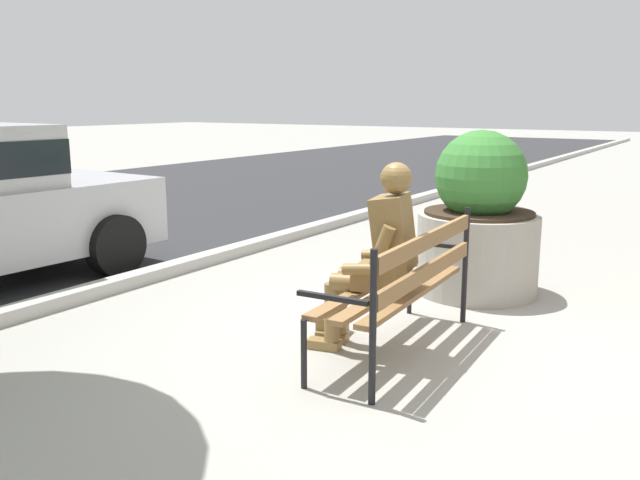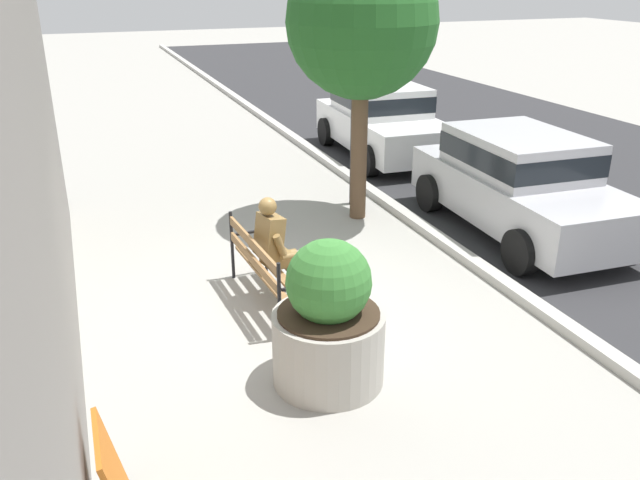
{
  "view_description": "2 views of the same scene",
  "coord_description": "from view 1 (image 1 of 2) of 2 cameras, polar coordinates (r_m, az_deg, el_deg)",
  "views": [
    {
      "loc": [
        -4.33,
        -2.1,
        1.77
      ],
      "look_at": [
        -0.15,
        0.58,
        0.75
      ],
      "focal_mm": 37.82,
      "sensor_mm": 36.0,
      "label": 1
    },
    {
      "loc": [
        6.88,
        -2.1,
        3.87
      ],
      "look_at": [
        -0.15,
        0.58,
        0.75
      ],
      "focal_mm": 36.83,
      "sensor_mm": 36.0,
      "label": 2
    }
  ],
  "objects": [
    {
      "name": "ground_plane",
      "position": [
        5.13,
        6.45,
        -8.67
      ],
      "size": [
        80.0,
        80.0,
        0.0
      ],
      "primitive_type": "plane",
      "color": "#9E9B93"
    },
    {
      "name": "curb_stone",
      "position": [
        6.83,
        -15.93,
        -3.34
      ],
      "size": [
        60.0,
        0.2,
        0.12
      ],
      "primitive_type": "cube",
      "color": "#B2AFA8",
      "rests_on": "ground"
    },
    {
      "name": "park_bench",
      "position": [
        4.79,
        7.21,
        -3.33
      ],
      "size": [
        1.83,
        0.63,
        0.95
      ],
      "color": "olive",
      "rests_on": "ground"
    },
    {
      "name": "bronze_statue_seated",
      "position": [
        4.79,
        4.57,
        -1.75
      ],
      "size": [
        0.6,
        0.85,
        1.37
      ],
      "color": "olive",
      "rests_on": "ground"
    },
    {
      "name": "concrete_planter",
      "position": [
        6.43,
        13.27,
        1.33
      ],
      "size": [
        1.12,
        1.12,
        1.52
      ],
      "color": "#A8A399",
      "rests_on": "ground"
    }
  ]
}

